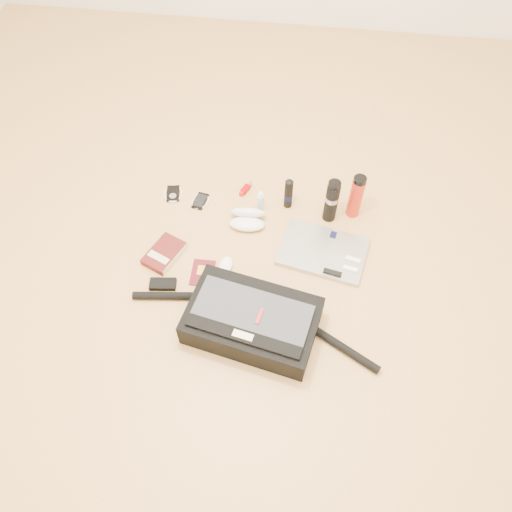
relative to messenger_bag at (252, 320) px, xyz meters
name	(u,v)px	position (x,y,z in m)	size (l,w,h in m)	color
ground	(254,278)	(-0.02, 0.24, -0.07)	(4.00, 4.00, 0.00)	tan
messenger_bag	(252,320)	(0.00, 0.00, 0.00)	(1.03, 0.41, 0.14)	black
laptop	(323,252)	(0.27, 0.41, -0.05)	(0.42, 0.33, 0.04)	#A2A3A5
book	(164,254)	(-0.43, 0.30, -0.05)	(0.18, 0.22, 0.03)	#4A1311
passport	(203,273)	(-0.25, 0.23, -0.06)	(0.10, 0.14, 0.01)	#4D0E16
mouse	(226,266)	(-0.15, 0.28, -0.05)	(0.06, 0.10, 0.03)	white
sunglasses_case	(248,219)	(-0.09, 0.54, -0.03)	(0.17, 0.14, 0.09)	white
ipod	(173,194)	(-0.48, 0.67, -0.06)	(0.10, 0.11, 0.01)	black
phone	(200,201)	(-0.34, 0.64, -0.06)	(0.09, 0.11, 0.01)	black
inhaler	(246,189)	(-0.13, 0.74, -0.05)	(0.06, 0.09, 0.02)	#A50002
spray_bottle	(261,202)	(-0.04, 0.63, -0.01)	(0.04, 0.04, 0.12)	#9EC4DC
aerosol_can	(289,193)	(0.08, 0.67, 0.02)	(0.05, 0.05, 0.17)	black
thermos_black	(332,201)	(0.28, 0.62, 0.05)	(0.08, 0.08, 0.24)	black
thermos_red	(356,196)	(0.39, 0.66, 0.05)	(0.06, 0.06, 0.24)	red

